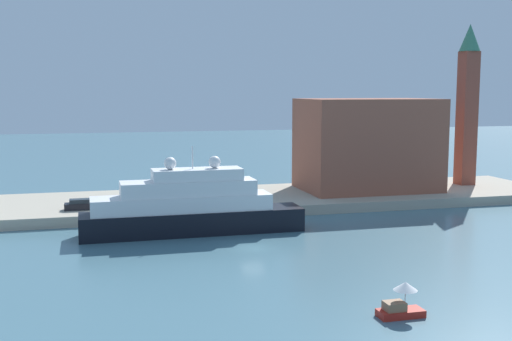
# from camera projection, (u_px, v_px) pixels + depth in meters

# --- Properties ---
(ground) EXTENTS (400.00, 400.00, 0.00)m
(ground) POSITION_uv_depth(u_px,v_px,m) (253.00, 248.00, 70.27)
(ground) COLOR slate
(quay_dock) EXTENTS (110.00, 20.69, 1.42)m
(quay_dock) POSITION_uv_depth(u_px,v_px,m) (209.00, 202.00, 95.44)
(quay_dock) COLOR #ADA38E
(quay_dock) RESTS_ON ground
(large_yacht) EXTENTS (26.90, 4.95, 10.64)m
(large_yacht) POSITION_uv_depth(u_px,v_px,m) (190.00, 208.00, 77.13)
(large_yacht) COLOR black
(large_yacht) RESTS_ON ground
(small_motorboat) EXTENTS (3.56, 1.86, 2.73)m
(small_motorboat) POSITION_uv_depth(u_px,v_px,m) (401.00, 303.00, 48.94)
(small_motorboat) COLOR #B22319
(small_motorboat) RESTS_ON ground
(harbor_building) EXTENTS (20.89, 13.65, 14.52)m
(harbor_building) POSITION_uv_depth(u_px,v_px,m) (367.00, 144.00, 101.90)
(harbor_building) COLOR #93513D
(harbor_building) RESTS_ON quay_dock
(bell_tower) EXTENTS (3.45, 3.45, 26.70)m
(bell_tower) POSITION_uv_depth(u_px,v_px,m) (468.00, 98.00, 106.58)
(bell_tower) COLOR brown
(bell_tower) RESTS_ON quay_dock
(parked_car) EXTENTS (4.44, 1.75, 1.42)m
(parked_car) POSITION_uv_depth(u_px,v_px,m) (81.00, 205.00, 85.37)
(parked_car) COLOR black
(parked_car) RESTS_ON quay_dock
(person_figure) EXTENTS (0.36, 0.36, 1.55)m
(person_figure) POSITION_uv_depth(u_px,v_px,m) (111.00, 205.00, 84.71)
(person_figure) COLOR #4C4C4C
(person_figure) RESTS_ON quay_dock
(mooring_bollard) EXTENTS (0.51, 0.51, 0.88)m
(mooring_bollard) POSITION_uv_depth(u_px,v_px,m) (226.00, 204.00, 86.92)
(mooring_bollard) COLOR black
(mooring_bollard) RESTS_ON quay_dock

